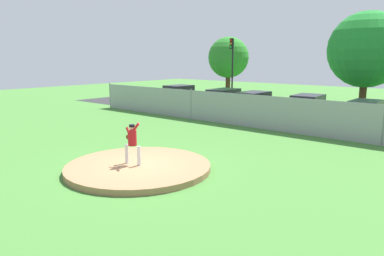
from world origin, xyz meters
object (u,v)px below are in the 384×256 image
pitcher_youth (132,140)px  parked_car_slate (179,96)px  traffic_light_near (232,61)px  baseball (119,166)px  parked_car_champagne (253,104)px  parked_car_teal (365,114)px  parked_car_white (223,100)px  parked_car_silver (307,109)px

pitcher_youth → parked_car_slate: bearing=127.1°
parked_car_slate → traffic_light_near: traffic_light_near is taller
pitcher_youth → baseball: pitcher_youth is taller
pitcher_youth → parked_car_champagne: size_ratio=0.34×
parked_car_champagne → traffic_light_near: (-4.55, 3.86, 3.09)m
parked_car_teal → parked_car_champagne: size_ratio=0.90×
parked_car_white → baseball: bearing=-67.7°
parked_car_teal → parked_car_silver: size_ratio=0.98×
parked_car_silver → traffic_light_near: traffic_light_near is taller
pitcher_youth → baseball: size_ratio=21.82×
baseball → traffic_light_near: traffic_light_near is taller
parked_car_silver → parked_car_champagne: size_ratio=0.92×
pitcher_youth → parked_car_teal: bearing=74.6°
parked_car_slate → parked_car_teal: bearing=0.0°
baseball → traffic_light_near: 20.91m
baseball → parked_car_champagne: size_ratio=0.02×
baseball → parked_car_slate: size_ratio=0.02×
parked_car_white → parked_car_champagne: bearing=-4.6°
parked_car_silver → parked_car_slate: size_ratio=1.03×
parked_car_teal → traffic_light_near: 13.11m
parked_car_teal → parked_car_silver: (-3.45, -0.41, 0.05)m
parked_car_teal → parked_car_white: 10.48m
parked_car_silver → parked_car_slate: (-11.81, 0.41, 0.02)m
parked_car_teal → parked_car_champagne: parked_car_champagne is taller
parked_car_slate → parked_car_white: (4.79, -0.02, -0.01)m
parked_car_white → parked_car_champagne: size_ratio=1.03×
parked_car_slate → parked_car_white: parked_car_slate is taller
pitcher_youth → parked_car_white: (-6.40, 14.78, -0.32)m
baseball → parked_car_white: size_ratio=0.02×
parked_car_silver → pitcher_youth: bearing=-92.5°
parked_car_teal → traffic_light_near: size_ratio=0.73×
traffic_light_near → pitcher_youth: bearing=-66.2°
pitcher_youth → parked_car_silver: pitcher_youth is taller
pitcher_youth → parked_car_champagne: pitcher_youth is taller
pitcher_youth → traffic_light_near: traffic_light_near is taller
parked_car_silver → parked_car_white: parked_car_silver is taller
parked_car_teal → parked_car_white: parked_car_white is taller
parked_car_white → traffic_light_near: size_ratio=0.83×
parked_car_teal → parked_car_silver: 3.48m
parked_car_teal → parked_car_slate: 15.27m
parked_car_silver → traffic_light_near: 10.12m
pitcher_youth → traffic_light_near: bearing=113.8°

